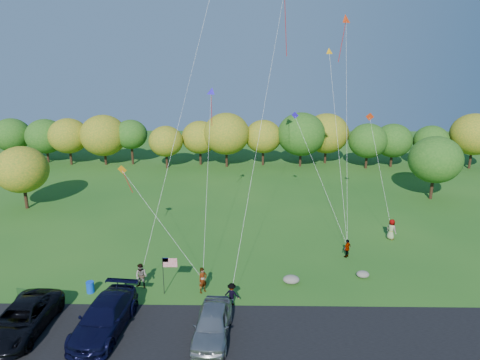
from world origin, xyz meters
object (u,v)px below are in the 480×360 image
(minivan_navy, at_px, (104,317))
(minivan_silver, at_px, (212,324))
(flyer_a, at_px, (203,280))
(flyer_d, at_px, (347,248))
(minivan_dark, at_px, (22,319))
(park_bench, at_px, (30,295))
(flyer_c, at_px, (232,294))
(flyer_e, at_px, (391,229))
(flyer_b, at_px, (141,276))
(trash_barrel, at_px, (90,287))

(minivan_navy, xyz_separation_m, minivan_silver, (6.57, -0.54, -0.04))
(flyer_a, bearing_deg, flyer_d, -18.26)
(minivan_silver, xyz_separation_m, flyer_d, (10.39, 10.85, -0.14))
(minivan_navy, relative_size, flyer_d, 3.99)
(minivan_dark, xyz_separation_m, minivan_navy, (4.94, 0.21, 0.06))
(minivan_navy, distance_m, park_bench, 6.79)
(minivan_navy, bearing_deg, flyer_c, 27.39)
(minivan_navy, height_order, park_bench, minivan_navy)
(minivan_navy, bearing_deg, flyer_e, 38.47)
(flyer_d, height_order, park_bench, flyer_d)
(flyer_b, height_order, flyer_c, flyer_b)
(flyer_a, relative_size, flyer_b, 1.02)
(flyer_e, relative_size, trash_barrel, 2.35)
(flyer_a, bearing_deg, park_bench, 143.02)
(flyer_a, height_order, park_bench, flyer_a)
(flyer_a, relative_size, flyer_c, 1.20)
(minivan_navy, xyz_separation_m, park_bench, (-6.07, 3.02, -0.42))
(minivan_navy, xyz_separation_m, flyer_a, (5.49, 4.60, -0.04))
(minivan_dark, distance_m, flyer_c, 12.94)
(minivan_dark, relative_size, flyer_d, 3.91)
(minivan_silver, xyz_separation_m, flyer_e, (15.24, 14.61, 0.02))
(flyer_d, bearing_deg, minivan_silver, 1.50)
(trash_barrel, bearing_deg, flyer_e, 21.63)
(minivan_dark, height_order, trash_barrel, minivan_dark)
(flyer_b, bearing_deg, minivan_silver, -27.28)
(minivan_silver, bearing_deg, flyer_b, 137.91)
(minivan_silver, bearing_deg, park_bench, 167.76)
(minivan_dark, bearing_deg, flyer_b, 43.69)
(minivan_dark, distance_m, flyer_b, 7.99)
(flyer_e, bearing_deg, flyer_d, 91.68)
(park_bench, bearing_deg, minivan_navy, -14.27)
(minivan_silver, distance_m, trash_barrel, 10.35)
(flyer_b, xyz_separation_m, trash_barrel, (-3.49, -0.70, -0.52))
(minivan_dark, height_order, minivan_silver, minivan_silver)
(minivan_navy, relative_size, flyer_b, 3.42)
(flyer_b, relative_size, flyer_e, 0.97)
(flyer_c, xyz_separation_m, park_bench, (-13.66, -0.01, -0.23))
(minivan_dark, bearing_deg, flyer_e, 29.77)
(minivan_navy, height_order, flyer_a, minivan_navy)
(minivan_dark, height_order, flyer_b, flyer_b)
(minivan_silver, relative_size, park_bench, 2.72)
(flyer_c, relative_size, trash_barrel, 1.93)
(minivan_dark, relative_size, minivan_navy, 0.98)
(flyer_c, bearing_deg, flyer_e, -125.01)
(minivan_dark, distance_m, park_bench, 3.44)
(flyer_a, bearing_deg, flyer_b, 128.32)
(flyer_e, distance_m, trash_barrel, 26.14)
(trash_barrel, bearing_deg, flyer_a, 1.14)
(minivan_silver, distance_m, flyer_e, 21.11)
(minivan_navy, bearing_deg, park_bench, 159.20)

